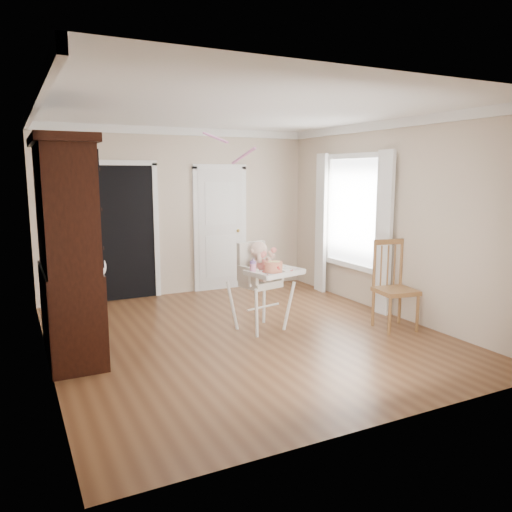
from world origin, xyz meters
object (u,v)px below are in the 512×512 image
high_chair (261,276)px  dining_chair (394,288)px  china_cabinet (68,250)px  sippy_cup (253,267)px  cake (274,267)px

high_chair → dining_chair: dining_chair is taller
dining_chair → china_cabinet: bearing=178.0°
sippy_cup → high_chair: bearing=43.6°
high_chair → china_cabinet: size_ratio=0.48×
high_chair → sippy_cup: high_chair is taller
high_chair → sippy_cup: bearing=-149.2°
cake → sippy_cup: 0.26m
sippy_cup → dining_chair: bearing=-15.6°
cake → sippy_cup: bearing=166.7°
high_chair → dining_chair: size_ratio=1.00×
high_chair → china_cabinet: 2.31m
china_cabinet → dining_chair: (3.82, -0.79, -0.65)m
sippy_cup → dining_chair: 1.87m
dining_chair → sippy_cup: bearing=174.0°
high_chair → dining_chair: (1.56, -0.70, -0.17)m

